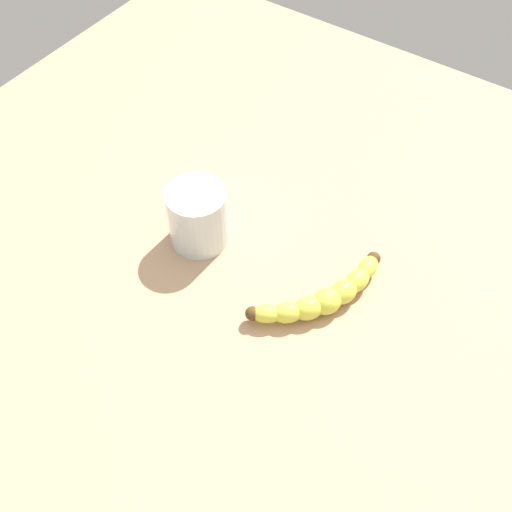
% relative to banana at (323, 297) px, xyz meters
% --- Properties ---
extents(wooden_tabletop, '(1.20, 1.20, 0.03)m').
position_rel_banana_xyz_m(wooden_tabletop, '(0.03, -0.09, -0.03)').
color(wooden_tabletop, tan).
rests_on(wooden_tabletop, ground).
extents(banana, '(0.18, 0.11, 0.03)m').
position_rel_banana_xyz_m(banana, '(0.00, 0.00, 0.00)').
color(banana, '#DDDF45').
rests_on(banana, wooden_tabletop).
extents(smoothie_glass, '(0.08, 0.08, 0.09)m').
position_rel_banana_xyz_m(smoothie_glass, '(0.00, -0.20, 0.03)').
color(smoothie_glass, silver).
rests_on(smoothie_glass, wooden_tabletop).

